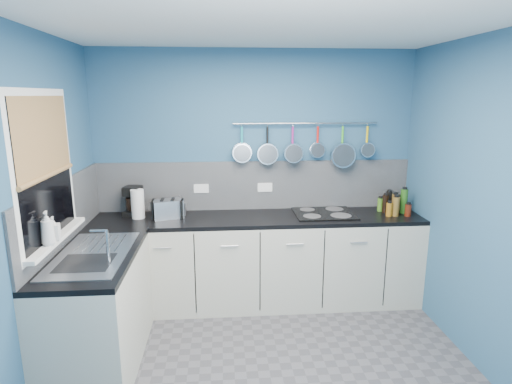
{
  "coord_description": "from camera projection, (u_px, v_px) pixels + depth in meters",
  "views": [
    {
      "loc": [
        -0.33,
        -2.73,
        2.05
      ],
      "look_at": [
        -0.05,
        0.75,
        1.25
      ],
      "focal_mm": 29.57,
      "sensor_mm": 36.0,
      "label": 1
    }
  ],
  "objects": [
    {
      "name": "floor",
      "position": [
        271.0,
        379.0,
        3.14
      ],
      "size": [
        3.2,
        3.0,
        0.02
      ],
      "primitive_type": "cube",
      "color": "#47474C",
      "rests_on": "ground"
    },
    {
      "name": "ceiling",
      "position": [
        274.0,
        19.0,
        2.58
      ],
      "size": [
        3.2,
        3.0,
        0.02
      ],
      "primitive_type": "cube",
      "color": "white",
      "rests_on": "ground"
    },
    {
      "name": "wall_back",
      "position": [
        255.0,
        175.0,
        4.33
      ],
      "size": [
        3.2,
        0.02,
        2.5
      ],
      "primitive_type": "cube",
      "color": "#2A5475",
      "rests_on": "ground"
    },
    {
      "name": "wall_front",
      "position": [
        326.0,
        344.0,
        1.39
      ],
      "size": [
        3.2,
        0.02,
        2.5
      ],
      "primitive_type": "cube",
      "color": "#2A5475",
      "rests_on": "ground"
    },
    {
      "name": "wall_left",
      "position": [
        26.0,
        222.0,
        2.73
      ],
      "size": [
        0.02,
        3.0,
        2.5
      ],
      "primitive_type": "cube",
      "color": "#2A5475",
      "rests_on": "ground"
    },
    {
      "name": "wall_right",
      "position": [
        498.0,
        211.0,
        2.98
      ],
      "size": [
        0.02,
        3.0,
        2.5
      ],
      "primitive_type": "cube",
      "color": "#2A5475",
      "rests_on": "ground"
    },
    {
      "name": "backsplash_back",
      "position": [
        255.0,
        185.0,
        4.33
      ],
      "size": [
        3.2,
        0.02,
        0.5
      ],
      "primitive_type": "cube",
      "color": "slate",
      "rests_on": "wall_back"
    },
    {
      "name": "backsplash_left",
      "position": [
        64.0,
        212.0,
        3.34
      ],
      "size": [
        0.02,
        1.8,
        0.5
      ],
      "primitive_type": "cube",
      "color": "slate",
      "rests_on": "wall_left"
    },
    {
      "name": "cabinet_run_back",
      "position": [
        257.0,
        262.0,
        4.21
      ],
      "size": [
        3.2,
        0.6,
        0.86
      ],
      "primitive_type": "cube",
      "color": "#B8B4A4",
      "rests_on": "ground"
    },
    {
      "name": "worktop_back",
      "position": [
        257.0,
        219.0,
        4.11
      ],
      "size": [
        3.2,
        0.6,
        0.04
      ],
      "primitive_type": "cube",
      "color": "black",
      "rests_on": "cabinet_run_back"
    },
    {
      "name": "cabinet_run_left",
      "position": [
        99.0,
        312.0,
        3.23
      ],
      "size": [
        0.6,
        1.2,
        0.86
      ],
      "primitive_type": "cube",
      "color": "#B8B4A4",
      "rests_on": "ground"
    },
    {
      "name": "worktop_left",
      "position": [
        94.0,
        257.0,
        3.13
      ],
      "size": [
        0.6,
        1.2,
        0.04
      ],
      "primitive_type": "cube",
      "color": "black",
      "rests_on": "cabinet_run_left"
    },
    {
      "name": "window_frame",
      "position": [
        45.0,
        169.0,
        2.96
      ],
      "size": [
        0.01,
        1.0,
        1.1
      ],
      "primitive_type": "cube",
      "color": "white",
      "rests_on": "wall_left"
    },
    {
      "name": "window_glass",
      "position": [
        46.0,
        169.0,
        2.96
      ],
      "size": [
        0.01,
        0.9,
        1.0
      ],
      "primitive_type": "cube",
      "color": "black",
      "rests_on": "wall_left"
    },
    {
      "name": "bamboo_blind",
      "position": [
        43.0,
        137.0,
        2.91
      ],
      "size": [
        0.01,
        0.9,
        0.55
      ],
      "primitive_type": "cube",
      "color": "olive",
      "rests_on": "wall_left"
    },
    {
      "name": "window_sill",
      "position": [
        57.0,
        238.0,
        3.08
      ],
      "size": [
        0.1,
        0.98,
        0.03
      ],
      "primitive_type": "cube",
      "color": "white",
      "rests_on": "wall_left"
    },
    {
      "name": "sink_unit",
      "position": [
        93.0,
        254.0,
        3.13
      ],
      "size": [
        0.5,
        0.95,
        0.01
      ],
      "primitive_type": "cube",
      "color": "silver",
      "rests_on": "worktop_left"
    },
    {
      "name": "mixer_tap",
      "position": [
        108.0,
        246.0,
        2.94
      ],
      "size": [
        0.12,
        0.08,
        0.26
      ],
      "primitive_type": null,
      "color": "silver",
      "rests_on": "worktop_left"
    },
    {
      "name": "socket_left",
      "position": [
        201.0,
        188.0,
        4.28
      ],
      "size": [
        0.15,
        0.01,
        0.09
      ],
      "primitive_type": "cube",
      "color": "white",
      "rests_on": "backsplash_back"
    },
    {
      "name": "socket_right",
      "position": [
        265.0,
        187.0,
        4.33
      ],
      "size": [
        0.15,
        0.01,
        0.09
      ],
      "primitive_type": "cube",
      "color": "white",
      "rests_on": "backsplash_back"
    },
    {
      "name": "pot_rail",
      "position": [
        305.0,
        123.0,
        4.19
      ],
      "size": [
        1.45,
        0.02,
        0.02
      ],
      "primitive_type": "cylinder",
      "rotation": [
        0.0,
        1.57,
        0.0
      ],
      "color": "silver",
      "rests_on": "wall_back"
    },
    {
      "name": "soap_bottle_a",
      "position": [
        47.0,
        228.0,
        2.87
      ],
      "size": [
        0.1,
        0.11,
        0.24
      ],
      "primitive_type": "imported",
      "rotation": [
        0.0,
        0.0,
        0.15
      ],
      "color": "white",
      "rests_on": "window_sill"
    },
    {
      "name": "soap_bottle_b",
      "position": [
        53.0,
        228.0,
        2.97
      ],
      "size": [
        0.09,
        0.09,
        0.17
      ],
      "primitive_type": "imported",
      "rotation": [
        0.0,
        0.0,
        0.15
      ],
      "color": "white",
      "rests_on": "window_sill"
    },
    {
      "name": "paper_towel",
      "position": [
        138.0,
        204.0,
        4.03
      ],
      "size": [
        0.13,
        0.13,
        0.28
      ],
      "primitive_type": "cylinder",
      "rotation": [
        0.0,
        0.0,
        0.01
      ],
      "color": "white",
      "rests_on": "worktop_back"
    },
    {
      "name": "coffee_maker",
      "position": [
        133.0,
        201.0,
        4.1
      ],
      "size": [
        0.2,
        0.21,
        0.29
      ],
      "primitive_type": null,
      "rotation": [
        0.0,
        0.0,
        -0.19
      ],
      "color": "black",
      "rests_on": "worktop_back"
    },
    {
      "name": "toaster",
      "position": [
        168.0,
        209.0,
        4.04
      ],
      "size": [
        0.31,
        0.23,
        0.18
      ],
      "primitive_type": "cube",
      "rotation": [
        0.0,
        0.0,
        0.29
      ],
      "color": "silver",
      "rests_on": "worktop_back"
    },
    {
      "name": "canister",
      "position": [
        181.0,
        209.0,
        4.13
      ],
      "size": [
        0.1,
        0.1,
        0.13
      ],
      "primitive_type": "cylinder",
      "rotation": [
        0.0,
        0.0,
        0.23
      ],
      "color": "silver",
      "rests_on": "worktop_back"
    },
    {
      "name": "hob",
      "position": [
        324.0,
        213.0,
        4.2
      ],
      "size": [
        0.59,
        0.52,
        0.01
      ],
      "primitive_type": "cube",
      "color": "black",
      "rests_on": "worktop_back"
    },
    {
      "name": "pan_0",
      "position": [
        242.0,
        143.0,
        4.17
      ],
      "size": [
        0.19,
        0.07,
        0.38
      ],
      "primitive_type": null,
      "color": "silver",
      "rests_on": "pot_rail"
    },
    {
      "name": "pan_1",
      "position": [
        267.0,
        144.0,
        4.19
      ],
      "size": [
        0.21,
        0.08,
        0.4
      ],
      "primitive_type": null,
      "color": "silver",
      "rests_on": "pot_rail"
    },
    {
      "name": "pan_2",
      "position": [
        293.0,
        143.0,
        4.21
      ],
      "size": [
        0.19,
        0.12,
        0.38
      ],
      "primitive_type": null,
      "color": "silver",
      "rests_on": "pot_rail"
    },
    {
      "name": "pan_3",
      "position": [
        318.0,
        141.0,
        4.23
      ],
      "size": [
        0.15,
        0.06,
        0.34
      ],
      "primitive_type": null,
      "color": "silver",
      "rests_on": "pot_rail"
    },
    {
      "name": "pan_4",
      "position": [
        342.0,
        145.0,
        4.26
      ],
      "size": [
        0.25,
        0.1,
        0.44
      ],
      "primitive_type": null,
      "color": "silver",
      "rests_on": "pot_rail"
    },
    {
      "name": "pan_5",
      "position": [
        367.0,
        140.0,
        4.27
      ],
      "size": [
        0.15,
        0.08,
        0.34
      ],
      "primitive_type": null,
      "color": "silver",
      "rests_on": "pot_rail"
    },
    {
      "name": "condiment_0",
      "position": [
        399.0,
        203.0,
        4.31
      ],
      "size": [
        0.06,
        0.06,
        0.15
      ],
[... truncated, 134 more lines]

